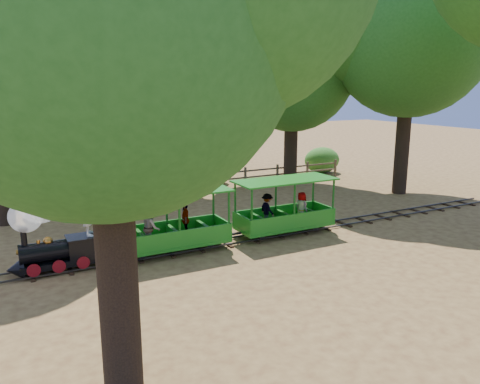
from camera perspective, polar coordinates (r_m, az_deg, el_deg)
name	(u,v)px	position (r m, az deg, el deg)	size (l,w,h in m)	color
ground	(276,235)	(16.75, 4.45, -5.26)	(90.00, 90.00, 0.00)	#A28046
track	(276,233)	(16.73, 4.46, -5.04)	(22.00, 1.00, 0.10)	#3F3D3A
locomotive	(52,215)	(14.07, -21.98, -2.63)	(2.54, 1.20, 2.92)	black
carriage_front	(170,229)	(14.86, -8.48, -4.47)	(3.65, 1.49, 1.89)	#1B781A
carriage_rear	(284,213)	(16.71, 5.34, -2.53)	(3.65, 1.49, 1.89)	#1B781A
oak_nc	(137,37)	(24.09, -12.40, 17.95)	(8.44, 7.43, 10.51)	#2D2116
oak_ne	(291,62)	(25.31, 6.27, 15.51)	(8.19, 7.21, 9.37)	#2D2116
oak_e	(409,29)	(24.21, 19.90, 18.14)	(9.19, 8.08, 11.05)	#2D2116
fence	(193,180)	(23.56, -5.80, 1.43)	(18.10, 0.10, 1.00)	brown
shrub_west	(78,180)	(23.43, -19.10, 1.44)	(2.50, 1.92, 1.73)	#2D6B1E
shrub_mid_w	(177,171)	(24.59, -7.65, 2.58)	(2.56, 1.97, 1.77)	#2D6B1E
shrub_mid_e	(211,172)	(25.33, -3.51, 2.47)	(1.94, 1.49, 1.34)	#2D6B1E
shrub_east	(322,160)	(29.05, 9.96, 3.85)	(2.27, 1.75, 1.57)	#2D6B1E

